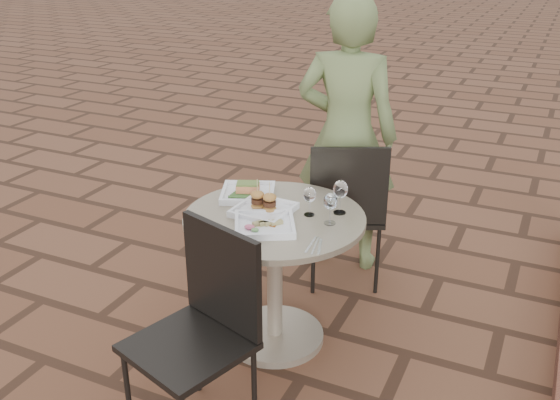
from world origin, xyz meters
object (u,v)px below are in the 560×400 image
at_px(chair_far, 346,203).
at_px(plate_sliders, 264,207).
at_px(chair_near, 204,317).
at_px(diner, 347,136).
at_px(plate_tuna, 264,224).
at_px(cafe_table, 275,260).
at_px(plate_salmon, 248,192).

relative_size(chair_far, plate_sliders, 3.31).
height_order(chair_near, diner, diner).
xyz_separation_m(plate_sliders, plate_tuna, (0.08, -0.15, -0.02)).
bearing_deg(diner, plate_tuna, 81.81).
distance_m(cafe_table, chair_far, 0.70).
xyz_separation_m(chair_far, chair_near, (-0.15, -1.35, 0.00)).
height_order(chair_near, plate_tuna, chair_near).
bearing_deg(plate_tuna, plate_sliders, 117.41).
relative_size(diner, plate_tuna, 4.55).
xyz_separation_m(cafe_table, plate_tuna, (0.01, -0.14, 0.26)).
distance_m(cafe_table, plate_salmon, 0.39).
bearing_deg(plate_tuna, chair_far, 81.10).
bearing_deg(chair_far, diner, -93.84).
xyz_separation_m(cafe_table, chair_near, (-0.01, -0.67, 0.07)).
xyz_separation_m(chair_near, plate_salmon, (-0.23, 0.83, 0.20)).
bearing_deg(chair_far, plate_salmon, 29.05).
relative_size(cafe_table, plate_salmon, 2.52).
bearing_deg(diner, cafe_table, 80.94).
distance_m(chair_far, plate_salmon, 0.67).
bearing_deg(plate_salmon, chair_near, -74.69).
bearing_deg(cafe_table, plate_sliders, 171.76).
height_order(diner, plate_sliders, diner).
bearing_deg(plate_sliders, cafe_table, -8.24).
height_order(chair_far, plate_tuna, chair_far).
height_order(diner, plate_tuna, diner).
xyz_separation_m(chair_far, plate_tuna, (-0.13, -0.82, 0.20)).
relative_size(plate_salmon, plate_tuna, 0.95).
height_order(chair_near, plate_salmon, chair_near).
bearing_deg(cafe_table, plate_salmon, 144.99).
xyz_separation_m(chair_near, diner, (0.03, 1.65, 0.31)).
xyz_separation_m(chair_far, plate_sliders, (-0.21, -0.67, 0.21)).
bearing_deg(chair_far, chair_near, 58.83).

